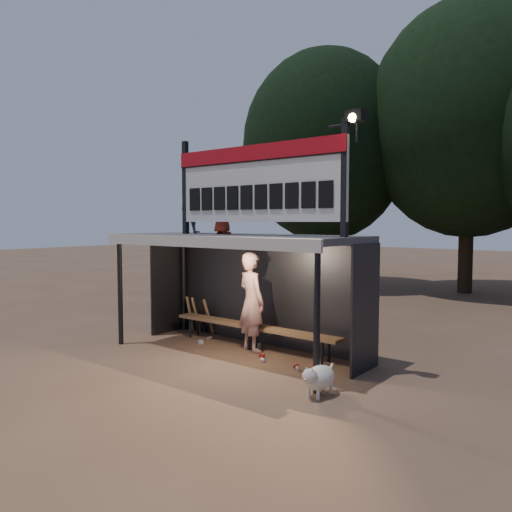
% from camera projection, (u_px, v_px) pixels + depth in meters
% --- Properties ---
extents(ground, '(80.00, 80.00, 0.00)m').
position_uv_depth(ground, '(235.00, 354.00, 9.70)').
color(ground, brown).
rests_on(ground, ground).
extents(player, '(0.83, 0.68, 1.97)m').
position_uv_depth(player, '(252.00, 302.00, 9.87)').
color(player, silver).
rests_on(player, ground).
extents(child_a, '(0.54, 0.47, 0.97)m').
position_uv_depth(child_a, '(190.00, 211.00, 10.75)').
color(child_a, slate).
rests_on(child_a, dugout_shelter).
extents(child_b, '(0.53, 0.40, 0.97)m').
position_uv_depth(child_b, '(223.00, 210.00, 9.99)').
color(child_b, '#A52A19').
rests_on(child_b, dugout_shelter).
extents(dugout_shelter, '(5.10, 2.08, 2.32)m').
position_uv_depth(dugout_shelter, '(243.00, 259.00, 9.76)').
color(dugout_shelter, '#434345').
rests_on(dugout_shelter, ground).
extents(scoreboard_assembly, '(4.10, 0.27, 1.99)m').
position_uv_depth(scoreboard_assembly, '(257.00, 180.00, 9.12)').
color(scoreboard_assembly, black).
rests_on(scoreboard_assembly, dugout_shelter).
extents(bench, '(4.00, 0.35, 0.48)m').
position_uv_depth(bench, '(253.00, 327.00, 10.10)').
color(bench, '#936B45').
rests_on(bench, ground).
extents(tree_left, '(6.46, 6.46, 9.27)m').
position_uv_depth(tree_left, '(325.00, 147.00, 19.60)').
color(tree_left, '#2F2215').
rests_on(tree_left, ground).
extents(tree_mid, '(7.22, 7.22, 10.36)m').
position_uv_depth(tree_mid, '(469.00, 120.00, 17.61)').
color(tree_mid, black).
rests_on(tree_mid, ground).
extents(dog, '(0.36, 0.81, 0.49)m').
position_uv_depth(dog, '(319.00, 378.00, 7.34)').
color(dog, white).
rests_on(dog, ground).
extents(bats, '(0.67, 0.35, 0.84)m').
position_uv_depth(bats, '(199.00, 315.00, 11.44)').
color(bats, olive).
rests_on(bats, ground).
extents(litter, '(2.97, 0.94, 0.08)m').
position_uv_depth(litter, '(260.00, 354.00, 9.56)').
color(litter, '#A82E1C').
rests_on(litter, ground).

